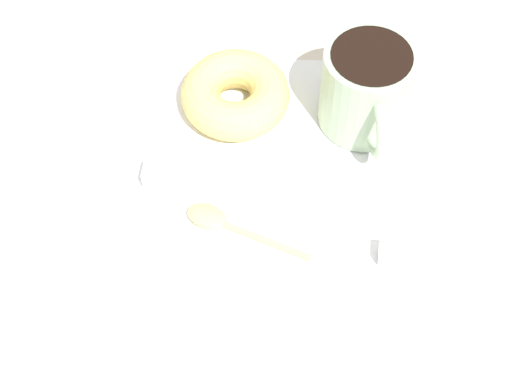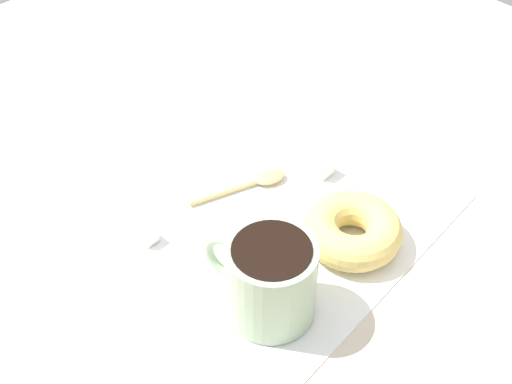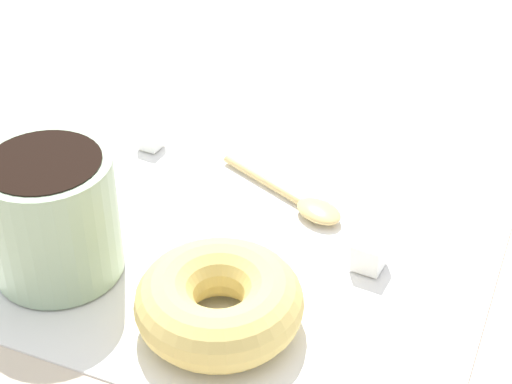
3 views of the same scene
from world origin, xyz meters
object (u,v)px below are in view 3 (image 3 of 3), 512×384
at_px(coffee_cup, 53,212).
at_px(sugar_cube, 369,255).
at_px(spoon, 304,203).
at_px(sugar_cube_extra, 150,138).
at_px(donut, 219,302).

bearing_deg(coffee_cup, sugar_cube, -153.21).
bearing_deg(spoon, sugar_cube, 148.71).
bearing_deg(sugar_cube_extra, donut, 134.36).
distance_m(donut, spoon, 0.13).
bearing_deg(sugar_cube_extra, sugar_cube, 164.51).
xyz_separation_m(donut, sugar_cube, (-0.06, -0.09, -0.01)).
relative_size(donut, sugar_cube_extra, 6.19).
distance_m(sugar_cube, sugar_cube_extra, 0.21).
height_order(coffee_cup, spoon, coffee_cup).
bearing_deg(donut, spoon, -88.29).
relative_size(donut, spoon, 0.88).
relative_size(spoon, sugar_cube_extra, 7.00).
bearing_deg(donut, coffee_cup, -0.55).
distance_m(coffee_cup, spoon, 0.18).
relative_size(coffee_cup, sugar_cube, 5.87).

